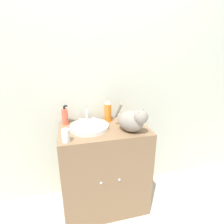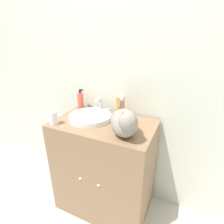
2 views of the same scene
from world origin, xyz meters
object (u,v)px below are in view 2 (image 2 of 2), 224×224
at_px(cat, 125,122).
at_px(soap_bottle, 81,101).
at_px(spray_bottle, 120,105).
at_px(cup, 53,118).

bearing_deg(cat, soap_bottle, -151.13).
relative_size(soap_bottle, spray_bottle, 0.88).
height_order(spray_bottle, cup, spray_bottle).
xyz_separation_m(soap_bottle, spray_bottle, (0.41, -0.02, 0.02)).
height_order(soap_bottle, cup, soap_bottle).
bearing_deg(cup, soap_bottle, 90.90).
xyz_separation_m(cat, cup, (-0.55, -0.06, -0.05)).
xyz_separation_m(cat, soap_bottle, (-0.56, 0.31, -0.02)).
bearing_deg(soap_bottle, cat, -28.81).
bearing_deg(cat, cup, -115.87).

